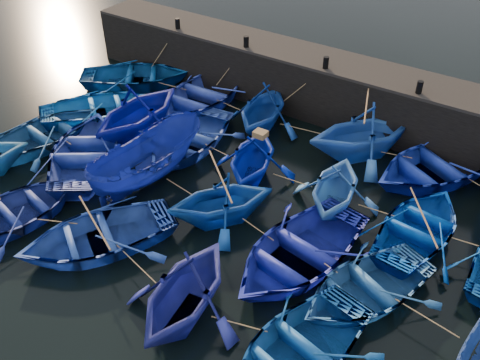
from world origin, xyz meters
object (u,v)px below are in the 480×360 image
Objects in this scene: boat_0 at (136,75)px; boat_13 at (47,132)px; wooden_crate at (260,134)px; boat_8 at (188,138)px.

boat_13 is (0.61, -6.01, -0.03)m from boat_0.
boat_0 is 6.04m from boat_13.
boat_0 is 11.31× the size of wooden_crate.
boat_13 is at bearing 148.01° from boat_0.
boat_13 is at bearing -155.84° from boat_8.
wooden_crate is at bearing -8.40° from boat_8.
boat_13 is 10.64× the size of wooden_crate.
boat_8 is at bearing 176.98° from wooden_crate.
boat_8 is at bearing -141.11° from boat_13.
wooden_crate reaches higher than boat_0.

